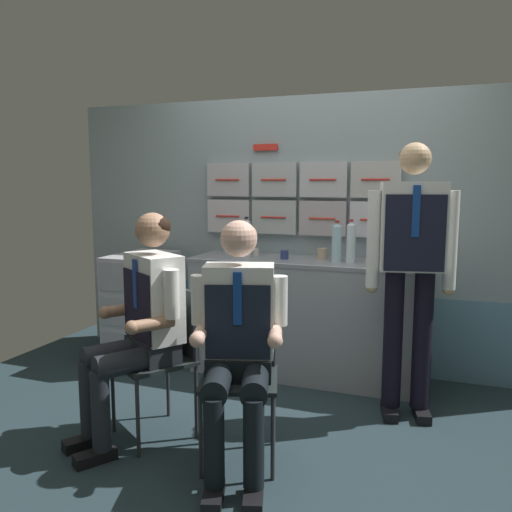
{
  "coord_description": "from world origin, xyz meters",
  "views": [
    {
      "loc": [
        1.04,
        -2.7,
        1.48
      ],
      "look_at": [
        -0.01,
        0.11,
        1.06
      ],
      "focal_mm": 36.79,
      "sensor_mm": 36.0,
      "label": 1
    }
  ],
  "objects": [
    {
      "name": "galley_bulkhead",
      "position": [
        -0.01,
        1.37,
        1.06
      ],
      "size": [
        4.2,
        0.14,
        2.15
      ],
      "color": "#8D9FA5",
      "rests_on": "ground"
    },
    {
      "name": "folding_chair_center",
      "position": [
        0.0,
        -0.17,
        0.54
      ],
      "size": [
        0.5,
        0.5,
        0.86
      ],
      "color": "#2D2D33",
      "rests_on": "ground"
    },
    {
      "name": "water_bottle_blue_cap",
      "position": [
        -0.59,
        1.24,
        1.01
      ],
      "size": [
        0.06,
        0.06,
        0.22
      ],
      "color": "silver",
      "rests_on": "galley_counter"
    },
    {
      "name": "paper_cup_blue",
      "position": [
        -0.41,
        1.16,
        0.93
      ],
      "size": [
        0.06,
        0.06,
        0.06
      ],
      "color": "silver",
      "rests_on": "galley_counter"
    },
    {
      "name": "crew_member_left",
      "position": [
        -0.58,
        -0.22,
        0.73
      ],
      "size": [
        0.63,
        0.7,
        1.31
      ],
      "color": "black",
      "rests_on": "ground"
    },
    {
      "name": "water_bottle_short",
      "position": [
        0.37,
        1.06,
        1.05
      ],
      "size": [
        0.07,
        0.07,
        0.31
      ],
      "color": "silver",
      "rests_on": "galley_counter"
    },
    {
      "name": "water_bottle_tall",
      "position": [
        0.26,
        1.07,
        1.05
      ],
      "size": [
        0.07,
        0.07,
        0.3
      ],
      "color": "#ADD7E5",
      "rests_on": "galley_counter"
    },
    {
      "name": "ground",
      "position": [
        0.0,
        0.0,
        -0.02
      ],
      "size": [
        4.8,
        4.8,
        0.04
      ],
      "primitive_type": "cube",
      "color": "#233339"
    },
    {
      "name": "folding_chair_left",
      "position": [
        -0.49,
        -0.09,
        0.54
      ],
      "size": [
        0.55,
        0.55,
        0.86
      ],
      "color": "#2D2D33",
      "rests_on": "ground"
    },
    {
      "name": "water_bottle_clear",
      "position": [
        -0.44,
        1.05,
        1.05
      ],
      "size": [
        0.07,
        0.07,
        0.31
      ],
      "color": "silver",
      "rests_on": "galley_counter"
    },
    {
      "name": "crew_member_standing",
      "position": [
        0.82,
        0.62,
        1.03
      ],
      "size": [
        0.53,
        0.33,
        1.72
      ],
      "color": "black",
      "rests_on": "ground"
    },
    {
      "name": "galley_counter",
      "position": [
        0.02,
        1.09,
        0.45
      ],
      "size": [
        1.74,
        0.53,
        0.9
      ],
      "color": "#999CA6",
      "rests_on": "ground"
    },
    {
      "name": "service_trolley",
      "position": [
        -1.32,
        0.95,
        0.48
      ],
      "size": [
        0.4,
        0.65,
        0.9
      ],
      "color": "black",
      "rests_on": "ground"
    },
    {
      "name": "coffee_cup_white",
      "position": [
        -0.13,
        1.05,
        0.94
      ],
      "size": [
        0.06,
        0.06,
        0.07
      ],
      "color": "navy",
      "rests_on": "galley_counter"
    },
    {
      "name": "crew_member_center",
      "position": [
        0.05,
        -0.32,
        0.72
      ],
      "size": [
        0.53,
        0.68,
        1.29
      ],
      "color": "black",
      "rests_on": "ground"
    },
    {
      "name": "coffee_cup_spare",
      "position": [
        0.13,
        1.19,
        0.95
      ],
      "size": [
        0.07,
        0.07,
        0.08
      ],
      "color": "tan",
      "rests_on": "galley_counter"
    }
  ]
}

